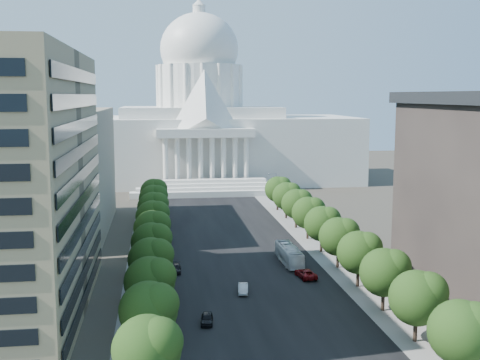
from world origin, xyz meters
name	(u,v)px	position (x,y,z in m)	size (l,w,h in m)	color
road_asphalt	(228,235)	(0.00, 90.00, 0.00)	(30.00, 260.00, 0.01)	black
sidewalk_left	(149,238)	(-19.00, 90.00, 0.00)	(8.00, 260.00, 0.02)	gray
sidewalk_right	(305,233)	(19.00, 90.00, 0.00)	(8.00, 260.00, 0.02)	gray
capitol	(200,130)	(0.00, 184.89, 20.01)	(120.00, 56.00, 73.00)	white
office_block_left_far	(27,172)	(-48.00, 100.00, 15.00)	(38.00, 52.00, 30.00)	gray
tree_l_a	(150,348)	(-17.66, 11.81, 6.45)	(7.79, 7.60, 9.97)	#33261C
tree_l_b	(151,309)	(-17.66, 23.81, 6.45)	(7.79, 7.60, 9.97)	#33261C
tree_l_c	(152,280)	(-17.66, 35.81, 6.45)	(7.79, 7.60, 9.97)	#33261C
tree_l_d	(152,259)	(-17.66, 47.81, 6.45)	(7.79, 7.60, 9.97)	#33261C
tree_l_e	(153,241)	(-17.66, 59.81, 6.45)	(7.79, 7.60, 9.97)	#33261C
tree_l_f	(153,227)	(-17.66, 71.81, 6.45)	(7.79, 7.60, 9.97)	#33261C
tree_l_g	(154,216)	(-17.66, 83.81, 6.45)	(7.79, 7.60, 9.97)	#33261C
tree_l_h	(154,206)	(-17.66, 95.81, 6.45)	(7.79, 7.60, 9.97)	#33261C
tree_l_i	(154,198)	(-17.66, 107.81, 6.45)	(7.79, 7.60, 9.97)	#33261C
tree_l_j	(155,191)	(-17.66, 119.81, 6.45)	(7.79, 7.60, 9.97)	#33261C
tree_r_a	(464,330)	(18.34, 11.81, 6.45)	(7.79, 7.60, 9.97)	#33261C
tree_r_b	(420,296)	(18.34, 23.81, 6.45)	(7.79, 7.60, 9.97)	#33261C
tree_r_c	(386,271)	(18.34, 35.81, 6.45)	(7.79, 7.60, 9.97)	#33261C
tree_r_d	(361,251)	(18.34, 47.81, 6.45)	(7.79, 7.60, 9.97)	#33261C
tree_r_e	(340,235)	(18.34, 59.81, 6.45)	(7.79, 7.60, 9.97)	#33261C
tree_r_f	(323,223)	(18.34, 71.81, 6.45)	(7.79, 7.60, 9.97)	#33261C
tree_r_g	(309,212)	(18.34, 83.81, 6.45)	(7.79, 7.60, 9.97)	#33261C
tree_r_h	(298,203)	(18.34, 95.81, 6.45)	(7.79, 7.60, 9.97)	#33261C
tree_r_i	(288,195)	(18.34, 107.81, 6.45)	(7.79, 7.60, 9.97)	#33261C
tree_r_j	(279,188)	(18.34, 119.81, 6.45)	(7.79, 7.60, 9.97)	#33261C
streetlight_b	(398,276)	(19.90, 35.00, 5.82)	(2.61, 0.44, 9.00)	gray
streetlight_c	(348,238)	(19.90, 60.00, 5.82)	(2.61, 0.44, 9.00)	gray
streetlight_d	(315,213)	(19.90, 85.00, 5.82)	(2.61, 0.44, 9.00)	gray
streetlight_e	(291,196)	(19.90, 110.00, 5.82)	(2.61, 0.44, 9.00)	gray
streetlight_f	(274,183)	(19.90, 135.00, 5.82)	(2.61, 0.44, 9.00)	gray
car_dark_a	(207,319)	(-9.73, 34.18, 0.75)	(1.77, 4.39, 1.50)	black
car_silver	(243,289)	(-2.50, 47.21, 0.78)	(1.65, 4.72, 1.56)	#A3A5AB
car_red	(306,274)	(10.15, 54.14, 0.83)	(2.74, 5.95, 1.65)	maroon
car_dark_b	(176,269)	(-13.50, 60.82, 0.73)	(2.04, 5.02, 1.46)	black
city_bus	(289,255)	(9.20, 64.00, 1.82)	(3.06, 13.06, 3.64)	white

